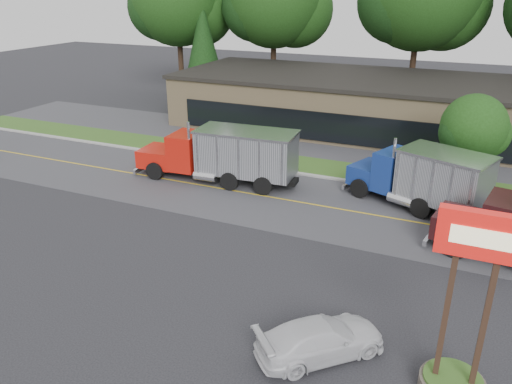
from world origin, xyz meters
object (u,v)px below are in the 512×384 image
Objects in this scene: bilo_sign at (461,338)px; dump_truck_blue at (425,177)px; dump_truck_red at (225,154)px; rally_car at (321,338)px.

bilo_sign is 0.76× the size of dump_truck_blue.
bilo_sign is at bearing 134.08° from dump_truck_red.
dump_truck_blue is 13.54m from rally_car.
rally_car is at bearing 124.42° from dump_truck_red.
dump_truck_red is 16.07m from rally_car.
dump_truck_red is at bearing 137.84° from bilo_sign.
rally_car is at bearing 179.19° from bilo_sign.
dump_truck_red and dump_truck_blue have the same top height.
dump_truck_red is 1.30× the size of dump_truck_blue.
dump_truck_blue is 1.82× the size of rally_car.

